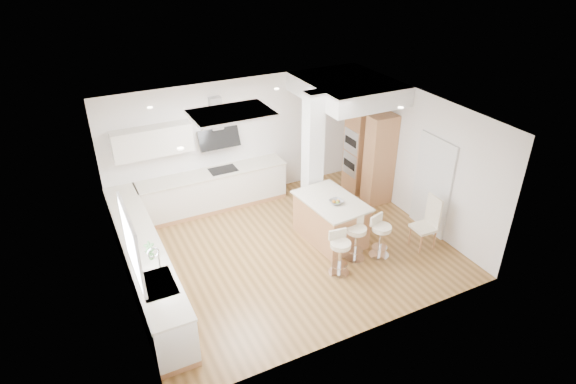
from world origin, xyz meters
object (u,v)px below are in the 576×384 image
bar_stool_b (356,236)px  dining_chair (429,221)px  peninsula (331,219)px  bar_stool_c (380,234)px  bar_stool_a (340,251)px

bar_stool_b → dining_chair: dining_chair is taller
peninsula → bar_stool_c: bearing=-64.9°
dining_chair → bar_stool_b: bearing=170.6°
bar_stool_c → dining_chair: (1.04, -0.15, 0.10)m
peninsula → bar_stool_c: peninsula is taller
bar_stool_a → bar_stool_c: bar_stool_a is taller
peninsula → bar_stool_b: (0.08, -0.78, 0.04)m
bar_stool_c → dining_chair: size_ratio=0.79×
peninsula → dining_chair: (1.58, -1.07, 0.13)m
peninsula → bar_stool_c: 1.07m
peninsula → bar_stool_a: peninsula is taller
bar_stool_b → dining_chair: (1.50, -0.29, 0.09)m
bar_stool_a → bar_stool_b: size_ratio=0.99×
bar_stool_c → peninsula: bearing=104.1°
bar_stool_b → dining_chair: size_ratio=0.81×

